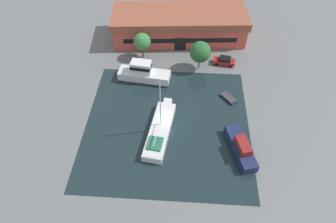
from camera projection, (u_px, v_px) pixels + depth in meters
The scene contains 10 objects.
ground_plane at pixel (167, 124), 50.86m from camera, with size 440.00×440.00×0.00m, color slate.
water_canal at pixel (167, 124), 50.85m from camera, with size 27.54×27.60×0.01m, color #19282D.
warehouse_building at pixel (179, 25), 66.08m from camera, with size 29.90×12.93×5.99m.
quay_tree_near_building at pixel (142, 42), 60.49m from camera, with size 3.55×3.55×5.59m.
quay_tree_by_water at pixel (200, 52), 57.96m from camera, with size 4.16×4.16×6.02m.
parked_car at pixel (224, 61), 61.07m from camera, with size 4.63×2.40×1.69m.
sailboat_moored at pixel (160, 130), 49.08m from camera, with size 4.71×13.12×11.32m.
motor_cruiser at pixel (143, 73), 57.47m from camera, with size 10.29×4.25×4.13m.
small_dinghy at pixel (229, 98), 54.74m from camera, with size 3.07×3.31×0.49m.
cabin_boat at pixel (241, 147), 46.46m from camera, with size 4.61×8.84×2.70m.
Camera 1 is at (2.23, -32.36, 39.23)m, focal length 32.00 mm.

